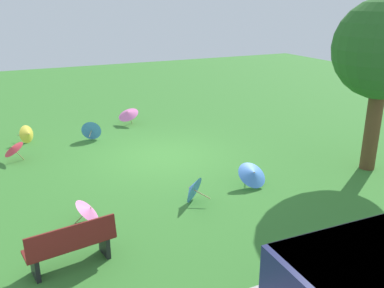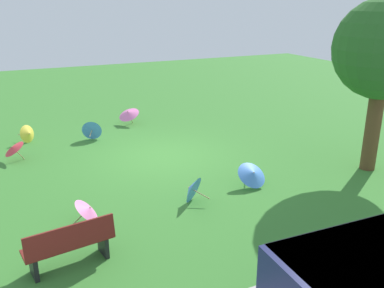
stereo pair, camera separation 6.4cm
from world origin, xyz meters
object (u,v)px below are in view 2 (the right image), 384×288
park_bench (70,245)px  parasol_yellow_0 (28,134)px  parasol_blue_3 (92,130)px  parasol_pink_0 (128,113)px  parasol_red_0 (13,148)px  parasol_pink_1 (88,209)px  parasol_blue_0 (253,174)px  parasol_blue_2 (191,189)px  shade_tree (384,50)px

park_bench → parasol_yellow_0: park_bench is taller
parasol_yellow_0 → parasol_blue_3: bearing=164.7°
parasol_pink_0 → parasol_yellow_0: (3.72, 0.67, -0.14)m
parasol_red_0 → parasol_blue_3: parasol_blue_3 is taller
parasol_pink_1 → parasol_blue_0: bearing=-179.0°
parasol_blue_2 → parasol_red_0: bearing=-51.8°
shade_tree → parasol_pink_0: shade_tree is taller
parasol_blue_3 → parasol_pink_0: bearing=-143.9°
parasol_blue_0 → parasol_blue_3: (2.88, -5.71, -0.02)m
parasol_blue_2 → parasol_blue_3: bearing=-79.3°
shade_tree → parasol_blue_3: size_ratio=6.48×
shade_tree → parasol_blue_0: shade_tree is taller
park_bench → parasol_blue_2: size_ratio=2.23×
parasol_red_0 → parasol_pink_1: 4.83m
parasol_blue_0 → parasol_pink_0: (1.20, -6.93, 0.09)m
parasol_pink_1 → parasol_yellow_0: bearing=-83.8°
parasol_blue_2 → parasol_blue_3: (1.09, -5.80, 0.01)m
parasol_yellow_0 → parasol_blue_0: bearing=128.1°
park_bench → parasol_blue_0: park_bench is taller
parasol_pink_0 → shade_tree: bearing=124.0°
parasol_red_0 → parasol_pink_1: (-1.24, 4.67, -0.09)m
parasol_red_0 → parasol_blue_2: 5.96m
parasol_blue_2 → parasol_yellow_0: bearing=-63.8°
parasol_blue_3 → parasol_pink_1: size_ratio=0.94×
shade_tree → parasol_blue_0: 4.76m
parasol_red_0 → parasol_pink_1: bearing=104.9°
shade_tree → parasol_pink_0: (4.90, -7.26, -2.89)m
parasol_pink_0 → parasol_pink_1: 7.63m
parasol_yellow_0 → parasol_blue_3: parasol_blue_3 is taller
parasol_blue_0 → parasol_red_0: bearing=-40.0°
parasol_pink_0 → parasol_yellow_0: 3.78m
parasol_pink_0 → parasol_pink_1: (3.03, 7.00, -0.12)m
park_bench → parasol_blue_3: size_ratio=2.26×
parasol_red_0 → parasol_pink_1: parasol_red_0 is taller
parasol_blue_0 → parasol_pink_1: 4.23m
parasol_blue_3 → parasol_red_0: bearing=23.3°
parasol_red_0 → parasol_yellow_0: bearing=-108.3°
park_bench → parasol_blue_0: size_ratio=1.91×
parasol_blue_3 → parasol_pink_1: 5.94m
park_bench → parasol_yellow_0: 7.80m
parasol_pink_0 → parasol_blue_2: bearing=85.2°
shade_tree → parasol_blue_2: (5.48, -0.24, -3.00)m
parasol_yellow_0 → parasol_red_0: bearing=71.7°
parasol_red_0 → parasol_blue_0: bearing=140.0°
parasol_blue_2 → parasol_blue_3: size_ratio=1.02×
parasol_pink_1 → parasol_red_0: bearing=-75.1°
parasol_blue_0 → parasol_pink_0: 7.03m
parasol_blue_2 → parasol_blue_3: parasol_blue_3 is taller
park_bench → shade_tree: 9.10m
parasol_blue_2 → parasol_pink_1: (2.45, -0.02, -0.01)m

